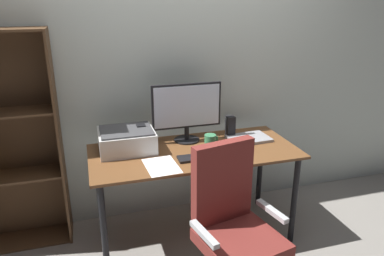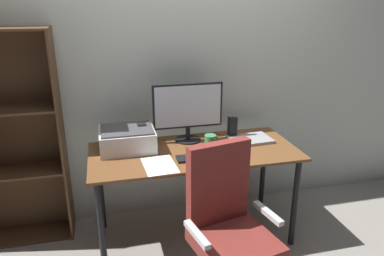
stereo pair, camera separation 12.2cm
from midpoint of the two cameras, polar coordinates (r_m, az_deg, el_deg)
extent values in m
plane|color=gray|center=(3.09, -0.85, -16.21)|extent=(12.00, 12.00, 0.00)
cube|color=beige|center=(3.05, -3.65, 9.99)|extent=(6.40, 0.10, 2.60)
cube|color=brown|center=(2.73, -0.92, -3.67)|extent=(1.52, 0.69, 0.02)
cylinder|color=black|center=(2.57, -14.84, -15.38)|extent=(0.04, 0.04, 0.72)
cylinder|color=black|center=(2.92, 14.37, -10.83)|extent=(0.04, 0.04, 0.72)
cylinder|color=black|center=(3.06, -15.32, -9.36)|extent=(0.04, 0.04, 0.72)
cylinder|color=black|center=(3.36, 9.45, -6.22)|extent=(0.04, 0.04, 0.72)
cylinder|color=black|center=(2.90, -1.99, -1.83)|extent=(0.20, 0.20, 0.01)
cylinder|color=black|center=(2.88, -2.00, -0.80)|extent=(0.04, 0.04, 0.10)
cube|color=black|center=(2.81, -2.05, 3.46)|extent=(0.54, 0.03, 0.35)
cube|color=silver|center=(2.80, -1.98, 3.38)|extent=(0.51, 0.01, 0.32)
cube|color=black|center=(2.58, -0.35, -4.60)|extent=(0.29, 0.11, 0.02)
cube|color=black|center=(2.66, 3.86, -3.68)|extent=(0.07, 0.10, 0.03)
cylinder|color=#387F51|center=(2.74, 1.53, -2.11)|extent=(0.09, 0.09, 0.11)
cube|color=#387F51|center=(2.75, 2.55, -1.89)|extent=(0.02, 0.01, 0.06)
cube|color=#99999E|center=(2.94, 7.60, -1.61)|extent=(0.33, 0.25, 0.02)
cube|color=black|center=(2.80, -9.11, -1.15)|extent=(0.06, 0.07, 0.17)
cube|color=black|center=(2.97, 4.79, 0.25)|extent=(0.06, 0.07, 0.17)
cube|color=silver|center=(2.75, -11.33, -1.94)|extent=(0.40, 0.34, 0.15)
cube|color=#424244|center=(2.72, -11.45, -0.35)|extent=(0.37, 0.31, 0.01)
cube|color=white|center=(2.49, -6.15, -5.87)|extent=(0.23, 0.31, 0.00)
cube|color=maroon|center=(2.27, 5.96, -17.24)|extent=(0.52, 0.52, 0.08)
cube|color=maroon|center=(2.26, 3.18, -8.37)|extent=(0.41, 0.15, 0.52)
cube|color=#B7BABC|center=(2.10, 0.14, -16.11)|extent=(0.09, 0.26, 0.03)
cube|color=#B7BABC|center=(2.33, 10.77, -12.52)|extent=(0.09, 0.26, 0.03)
cube|color=#4C331E|center=(2.91, -20.93, -1.82)|extent=(0.02, 0.28, 1.62)
cube|color=#4C331E|center=(3.08, -27.03, -1.52)|extent=(0.69, 0.01, 1.62)
cube|color=#4C331E|center=(3.32, -25.21, -15.37)|extent=(0.66, 0.26, 0.02)
cube|color=#4C331E|center=(3.05, -26.72, -6.65)|extent=(0.66, 0.26, 0.02)
cube|color=#4C331E|center=(2.89, -28.18, 2.06)|extent=(0.66, 0.26, 0.02)
camera|label=1|loc=(0.06, -91.31, -0.47)|focal=34.44mm
camera|label=2|loc=(0.06, 88.69, 0.47)|focal=34.44mm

